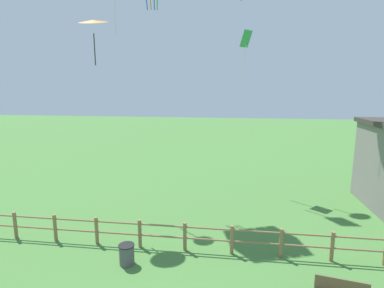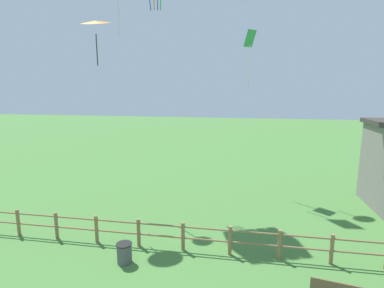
% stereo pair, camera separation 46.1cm
% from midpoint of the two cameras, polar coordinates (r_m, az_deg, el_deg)
% --- Properties ---
extents(wooden_fence, '(21.82, 0.14, 1.14)m').
position_cam_midpoint_polar(wooden_fence, '(12.10, -2.51, -16.91)').
color(wooden_fence, olive).
rests_on(wooden_fence, ground_plane).
extents(trash_bin, '(0.57, 0.57, 0.75)m').
position_cam_midpoint_polar(trash_bin, '(11.69, -13.50, -19.78)').
color(trash_bin, '#4C4C51').
rests_on(trash_bin, ground_plane).
extents(kite_orange_delta, '(1.42, 1.40, 2.12)m').
position_cam_midpoint_polar(kite_orange_delta, '(15.06, -19.23, 21.15)').
color(kite_orange_delta, orange).
extents(kite_green_diamond, '(0.76, 0.79, 3.48)m').
position_cam_midpoint_polar(kite_green_diamond, '(19.03, 9.49, 17.60)').
color(kite_green_diamond, green).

